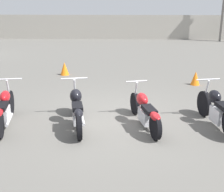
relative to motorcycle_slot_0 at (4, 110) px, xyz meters
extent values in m
plane|color=#5B5954|center=(2.57, 0.45, -0.42)|extent=(60.00, 60.00, 0.00)
cube|color=#9E998E|center=(2.57, 15.81, 0.43)|extent=(40.00, 0.04, 1.71)
cylinder|color=black|center=(-0.15, 0.78, -0.10)|extent=(0.22, 0.65, 0.64)
cube|color=silver|center=(0.00, -0.02, -0.13)|extent=(0.29, 0.56, 0.35)
ellipsoid|color=#AD1419|center=(-0.04, 0.23, 0.25)|extent=(0.33, 0.54, 0.28)
cube|color=black|center=(0.05, -0.27, 0.18)|extent=(0.33, 0.58, 0.10)
cylinder|color=silver|center=(-0.13, 0.69, 0.57)|extent=(0.74, 0.17, 0.04)
cylinder|color=silver|center=(-0.14, 0.73, 0.24)|extent=(0.10, 0.26, 0.65)
cylinder|color=silver|center=(0.15, -0.15, -0.20)|extent=(0.20, 0.75, 0.07)
cylinder|color=black|center=(1.57, 0.87, -0.09)|extent=(0.23, 0.66, 0.66)
cylinder|color=black|center=(1.89, -0.65, -0.09)|extent=(0.23, 0.66, 0.66)
cube|color=silver|center=(1.74, 0.04, -0.13)|extent=(0.31, 0.59, 0.36)
ellipsoid|color=black|center=(1.69, 0.29, 0.27)|extent=(0.37, 0.48, 0.34)
cube|color=black|center=(1.80, -0.22, 0.18)|extent=(0.33, 0.52, 0.10)
ellipsoid|color=black|center=(1.88, -0.60, 0.17)|extent=(0.29, 0.47, 0.16)
cylinder|color=silver|center=(1.59, 0.78, 0.58)|extent=(0.67, 0.17, 0.04)
cylinder|color=silver|center=(1.58, 0.83, 0.24)|extent=(0.10, 0.26, 0.66)
cylinder|color=silver|center=(1.89, -0.09, -0.19)|extent=(0.20, 0.64, 0.07)
cylinder|color=black|center=(3.16, 0.95, -0.13)|extent=(0.24, 0.58, 0.58)
cylinder|color=black|center=(3.56, -0.59, -0.13)|extent=(0.24, 0.58, 0.58)
cube|color=silver|center=(3.38, 0.11, -0.16)|extent=(0.34, 0.61, 0.32)
ellipsoid|color=red|center=(3.31, 0.37, 0.18)|extent=(0.37, 0.56, 0.30)
cube|color=black|center=(3.45, -0.16, 0.11)|extent=(0.37, 0.57, 0.10)
ellipsoid|color=red|center=(3.55, -0.54, 0.10)|extent=(0.30, 0.48, 0.16)
cylinder|color=silver|center=(3.18, 0.86, 0.50)|extent=(0.54, 0.17, 0.04)
cylinder|color=silver|center=(3.17, 0.91, 0.18)|extent=(0.11, 0.25, 0.62)
cylinder|color=silver|center=(3.54, -0.02, -0.22)|extent=(0.22, 0.59, 0.07)
cylinder|color=black|center=(4.96, 0.89, -0.09)|extent=(0.22, 0.67, 0.66)
cube|color=silver|center=(5.11, 0.13, -0.12)|extent=(0.29, 0.53, 0.36)
ellipsoid|color=black|center=(5.07, 0.37, 0.27)|extent=(0.34, 0.47, 0.31)
cube|color=black|center=(5.16, -0.10, 0.19)|extent=(0.33, 0.51, 0.10)
cylinder|color=silver|center=(4.98, 0.79, 0.59)|extent=(0.61, 0.15, 0.04)
cylinder|color=silver|center=(4.97, 0.84, 0.25)|extent=(0.10, 0.26, 0.66)
cone|color=orange|center=(0.50, 5.13, -0.17)|extent=(0.35, 0.35, 0.51)
cone|color=orange|center=(5.39, 3.87, -0.18)|extent=(0.32, 0.32, 0.48)
camera|label=1|loc=(2.86, -6.90, 2.62)|focal=50.00mm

